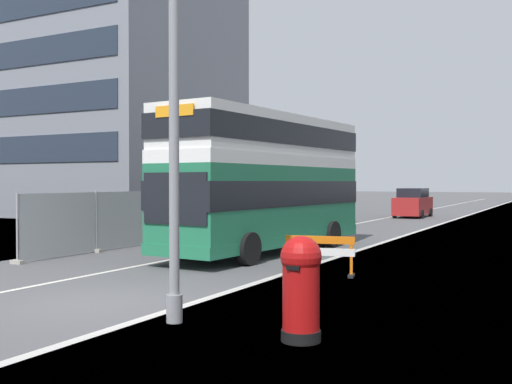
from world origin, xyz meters
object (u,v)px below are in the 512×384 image
Objects in this scene: lamppost_foreground at (174,83)px; red_pillar_postbox at (301,283)px; car_oncoming_near at (328,208)px; double_decker_bus at (267,180)px; car_receding_mid at (413,203)px; roadworks_barrier at (320,251)px.

red_pillar_postbox is at bearing -1.87° from lamppost_foreground.
car_oncoming_near is at bearing 104.97° from lamppost_foreground.
car_receding_mid is at bearing 91.08° from double_decker_bus.
double_decker_bus is 5.51× the size of roadworks_barrier.
car_receding_mid reaches higher than roadworks_barrier.
car_oncoming_near is (-6.56, 24.54, -3.30)m from lamppost_foreground.
lamppost_foreground is at bearing -83.66° from car_receding_mid.
lamppost_foreground is 34.14m from car_receding_mid.
roadworks_barrier is at bearing 87.18° from lamppost_foreground.
double_decker_bus is 6.21× the size of red_pillar_postbox.
double_decker_bus reaches higher than red_pillar_postbox.
lamppost_foreground is at bearing -92.82° from roadworks_barrier.
red_pillar_postbox is (5.79, -10.21, -1.65)m from double_decker_bus.
car_oncoming_near is (-6.87, 18.40, 0.28)m from roadworks_barrier.
red_pillar_postbox reaches higher than roadworks_barrier.
roadworks_barrier is at bearing -69.54° from car_oncoming_near.
car_receding_mid is (-3.75, 33.78, -3.28)m from lamppost_foreground.
double_decker_bus is 1.14× the size of lamppost_foreground.
lamppost_foreground is 7.11m from roadworks_barrier.
car_oncoming_near is (-9.05, 24.62, 0.04)m from red_pillar_postbox.
car_oncoming_near is (-3.26, 14.41, -1.60)m from double_decker_bus.
roadworks_barrier is at bearing -47.91° from double_decker_bus.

